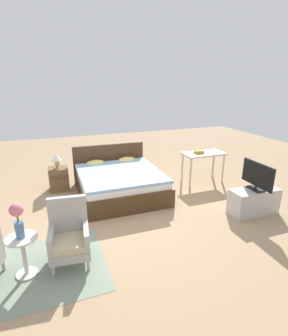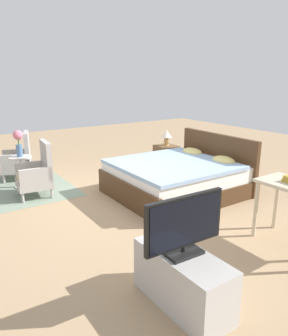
% 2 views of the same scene
% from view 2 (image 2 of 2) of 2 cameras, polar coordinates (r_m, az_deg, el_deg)
% --- Properties ---
extents(ground_plane, '(16.00, 16.00, 0.00)m').
position_cam_2_polar(ground_plane, '(5.21, -2.90, -6.52)').
color(ground_plane, '#A38460').
extents(floor_rug, '(2.10, 1.50, 0.01)m').
position_cam_2_polar(floor_rug, '(6.43, -19.87, -3.06)').
color(floor_rug, gray).
rests_on(floor_rug, ground_plane).
extents(bed, '(1.81, 2.04, 0.96)m').
position_cam_2_polar(bed, '(5.63, 5.93, -1.63)').
color(bed, '#472D19').
rests_on(bed, ground_plane).
extents(armchair_by_window_left, '(0.67, 0.67, 0.92)m').
position_cam_2_polar(armchair_by_window_left, '(6.88, -20.93, 1.32)').
color(armchair_by_window_left, '#ADA8A3').
rests_on(armchair_by_window_left, floor_rug).
extents(armchair_by_window_right, '(0.59, 0.59, 0.92)m').
position_cam_2_polar(armchair_by_window_right, '(5.78, -18.13, -1.02)').
color(armchair_by_window_right, '#ADA8A3').
rests_on(armchair_by_window_right, floor_rug).
extents(side_table, '(0.40, 0.40, 0.58)m').
position_cam_2_polar(side_table, '(6.32, -20.58, -0.04)').
color(side_table, beige).
rests_on(side_table, ground_plane).
extents(flower_vase, '(0.17, 0.17, 0.48)m').
position_cam_2_polar(flower_vase, '(6.21, -21.03, 4.48)').
color(flower_vase, '#4C709E').
rests_on(flower_vase, side_table).
extents(nightstand, '(0.44, 0.41, 0.55)m').
position_cam_2_polar(nightstand, '(7.03, 3.87, 1.73)').
color(nightstand, brown).
rests_on(nightstand, ground_plane).
extents(table_lamp, '(0.22, 0.22, 0.33)m').
position_cam_2_polar(table_lamp, '(6.93, 3.95, 5.66)').
color(table_lamp, tan).
rests_on(table_lamp, nightstand).
extents(tv_stand, '(0.96, 0.40, 0.50)m').
position_cam_2_polar(tv_stand, '(3.06, 6.70, -18.70)').
color(tv_stand, '#B7B2AD').
rests_on(tv_stand, ground_plane).
extents(tv_flatscreen, '(0.21, 0.78, 0.53)m').
position_cam_2_polar(tv_flatscreen, '(2.79, 7.08, -9.77)').
color(tv_flatscreen, black).
rests_on(tv_flatscreen, tv_stand).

